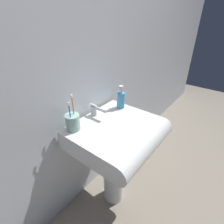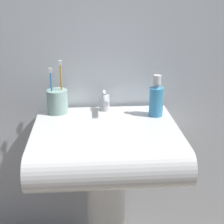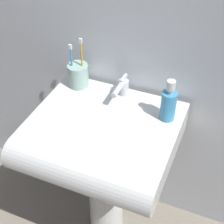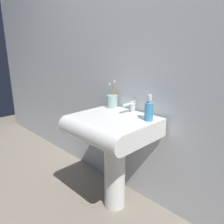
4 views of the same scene
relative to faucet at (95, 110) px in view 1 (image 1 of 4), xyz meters
name	(u,v)px [view 1 (image 1 of 4)]	position (x,y,z in m)	size (l,w,h in m)	color
ground_plane	(113,195)	(-0.01, -0.16, -0.77)	(6.00, 6.00, 0.00)	gray
wall_back	(78,41)	(-0.01, 0.10, 0.43)	(5.00, 0.05, 2.40)	silver
sink_pedestal	(114,171)	(-0.01, -0.16, -0.47)	(0.16, 0.16, 0.60)	white
sink_basin	(120,135)	(-0.01, -0.21, -0.11)	(0.55, 0.51, 0.13)	white
faucet	(95,110)	(0.00, 0.00, 0.00)	(0.04, 0.14, 0.08)	silver
toothbrush_cup	(73,122)	(-0.20, 0.00, 0.01)	(0.09, 0.09, 0.22)	#99BFB2
soap_bottle	(121,99)	(0.21, -0.06, 0.02)	(0.06, 0.06, 0.17)	#3F99CC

